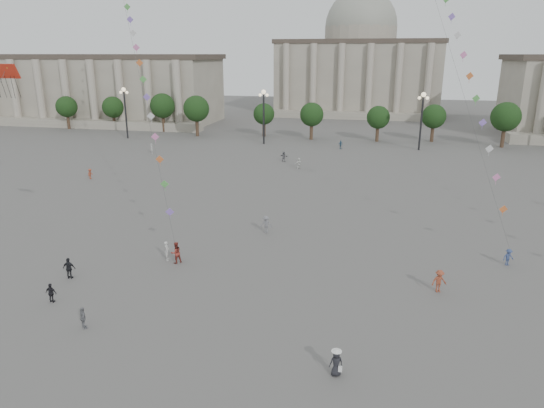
# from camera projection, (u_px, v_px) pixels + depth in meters

# --- Properties ---
(ground) EXTENTS (360.00, 360.00, 0.00)m
(ground) POSITION_uv_depth(u_px,v_px,m) (232.00, 356.00, 29.06)
(ground) COLOR #504E4B
(ground) RESTS_ON ground
(hall_west) EXTENTS (84.00, 26.22, 17.20)m
(hall_west) POSITION_uv_depth(u_px,v_px,m) (67.00, 88.00, 129.76)
(hall_west) COLOR gray
(hall_west) RESTS_ON ground
(hall_central) EXTENTS (48.30, 34.30, 35.50)m
(hall_central) POSITION_uv_depth(u_px,v_px,m) (359.00, 64.00, 145.19)
(hall_central) COLOR gray
(hall_central) RESTS_ON ground
(tree_row) EXTENTS (137.12, 5.12, 8.00)m
(tree_row) POSITION_uv_depth(u_px,v_px,m) (343.00, 114.00, 100.11)
(tree_row) COLOR #3C2B1E
(tree_row) RESTS_ON ground
(lamp_post_far_west) EXTENTS (2.00, 0.90, 10.65)m
(lamp_post_far_west) POSITION_uv_depth(u_px,v_px,m) (125.00, 103.00, 101.52)
(lamp_post_far_west) COLOR #262628
(lamp_post_far_west) RESTS_ON ground
(lamp_post_mid_west) EXTENTS (2.00, 0.90, 10.65)m
(lamp_post_mid_west) POSITION_uv_depth(u_px,v_px,m) (264.00, 107.00, 95.22)
(lamp_post_mid_west) COLOR #262628
(lamp_post_mid_west) RESTS_ON ground
(lamp_post_mid_east) EXTENTS (2.00, 0.90, 10.65)m
(lamp_post_mid_east) POSITION_uv_depth(u_px,v_px,m) (422.00, 110.00, 88.92)
(lamp_post_mid_east) COLOR #262628
(lamp_post_mid_east) RESTS_ON ground
(person_crowd_0) EXTENTS (0.99, 0.87, 1.60)m
(person_crowd_0) POSITION_uv_depth(u_px,v_px,m) (341.00, 145.00, 92.05)
(person_crowd_0) COLOR #365B79
(person_crowd_0) RESTS_ON ground
(person_crowd_2) EXTENTS (0.61, 1.00, 1.51)m
(person_crowd_2) POSITION_uv_depth(u_px,v_px,m) (90.00, 174.00, 69.91)
(person_crowd_2) COLOR #974029
(person_crowd_2) RESTS_ON ground
(person_crowd_4) EXTENTS (1.07, 1.65, 1.70)m
(person_crowd_4) POSITION_uv_depth(u_px,v_px,m) (299.00, 163.00, 76.36)
(person_crowd_4) COLOR silver
(person_crowd_4) RESTS_ON ground
(person_crowd_6) EXTENTS (1.21, 0.77, 1.78)m
(person_crowd_6) POSITION_uv_depth(u_px,v_px,m) (266.00, 224.00, 48.86)
(person_crowd_6) COLOR slate
(person_crowd_6) RESTS_ON ground
(person_crowd_8) EXTENTS (1.33, 1.05, 1.80)m
(person_crowd_8) POSITION_uv_depth(u_px,v_px,m) (439.00, 281.00, 36.65)
(person_crowd_8) COLOR brown
(person_crowd_8) RESTS_ON ground
(person_crowd_10) EXTENTS (0.71, 0.77, 1.77)m
(person_crowd_10) POSITION_uv_depth(u_px,v_px,m) (152.00, 148.00, 87.92)
(person_crowd_10) COLOR beige
(person_crowd_10) RESTS_ON ground
(person_crowd_12) EXTENTS (1.67, 1.03, 1.71)m
(person_crowd_12) POSITION_uv_depth(u_px,v_px,m) (284.00, 157.00, 81.13)
(person_crowd_12) COLOR slate
(person_crowd_12) RESTS_ON ground
(person_crowd_13) EXTENTS (0.61, 0.74, 1.74)m
(person_crowd_13) POSITION_uv_depth(u_px,v_px,m) (167.00, 251.00, 42.35)
(person_crowd_13) COLOR beige
(person_crowd_13) RESTS_ON ground
(tourist_1) EXTENTS (0.88, 0.37, 1.49)m
(tourist_1) POSITION_uv_depth(u_px,v_px,m) (51.00, 293.00, 35.16)
(tourist_1) COLOR black
(tourist_1) RESTS_ON ground
(tourist_3) EXTENTS (0.92, 0.87, 1.53)m
(tourist_3) POSITION_uv_depth(u_px,v_px,m) (83.00, 318.00, 31.80)
(tourist_3) COLOR slate
(tourist_3) RESTS_ON ground
(tourist_4) EXTENTS (1.08, 0.55, 1.76)m
(tourist_4) POSITION_uv_depth(u_px,v_px,m) (69.00, 268.00, 38.87)
(tourist_4) COLOR black
(tourist_4) RESTS_ON ground
(kite_flyer_0) EXTENTS (1.16, 1.18, 1.92)m
(kite_flyer_0) POSITION_uv_depth(u_px,v_px,m) (176.00, 253.00, 41.74)
(kite_flyer_0) COLOR maroon
(kite_flyer_0) RESTS_ON ground
(kite_flyer_1) EXTENTS (1.10, 0.90, 1.48)m
(kite_flyer_1) POSITION_uv_depth(u_px,v_px,m) (508.00, 257.00, 41.34)
(kite_flyer_1) COLOR navy
(kite_flyer_1) RESTS_ON ground
(hat_person) EXTENTS (0.91, 0.77, 1.69)m
(hat_person) POSITION_uv_depth(u_px,v_px,m) (336.00, 362.00, 27.11)
(hat_person) COLOR black
(hat_person) RESTS_ON ground
(dragon_kite) EXTENTS (2.76, 4.46, 17.05)m
(dragon_kite) POSITION_uv_depth(u_px,v_px,m) (6.00, 83.00, 34.58)
(dragon_kite) COLOR red
(dragon_kite) RESTS_ON ground
(kite_train_west) EXTENTS (25.06, 36.30, 58.37)m
(kite_train_west) POSITION_uv_depth(u_px,v_px,m) (128.00, 13.00, 56.54)
(kite_train_west) COLOR #3F3F3F
(kite_train_west) RESTS_ON ground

